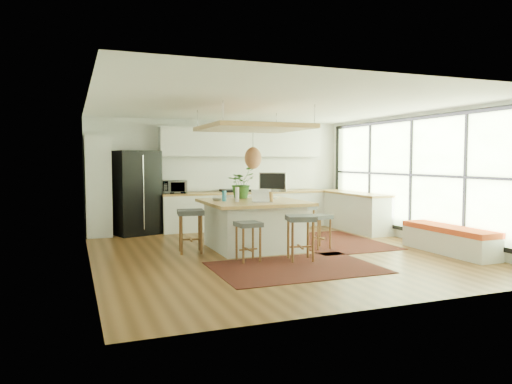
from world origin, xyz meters
name	(u,v)px	position (x,y,z in m)	size (l,w,h in m)	color
floor	(276,253)	(0.00, 0.00, 0.00)	(7.00, 7.00, 0.00)	#523317
ceiling	(276,106)	(0.00, 0.00, 2.70)	(7.00, 7.00, 0.00)	white
wall_back	(220,174)	(0.00, 3.50, 1.35)	(6.50, 6.50, 0.00)	silver
wall_front	(397,192)	(0.00, -3.50, 1.35)	(6.50, 6.50, 0.00)	silver
wall_left	(89,183)	(-3.25, 0.00, 1.35)	(7.00, 7.00, 0.00)	silver
wall_right	(419,178)	(3.25, 0.00, 1.35)	(7.00, 7.00, 0.00)	silver
window_wall	(418,175)	(3.22, 0.00, 1.40)	(0.10, 6.20, 2.60)	black
pantry	(98,186)	(-2.95, 3.18, 1.12)	(0.55, 0.60, 2.25)	silver
back_counter_base	(245,211)	(0.55, 3.18, 0.44)	(4.20, 0.60, 0.88)	silver
back_counter_top	(245,193)	(0.55, 3.18, 0.90)	(4.24, 0.64, 0.05)	olive
backsplash	(241,174)	(0.55, 3.48, 1.35)	(4.20, 0.02, 0.80)	white
upper_cabinets	(243,143)	(0.55, 3.32, 2.15)	(4.20, 0.34, 0.70)	silver
range	(236,209)	(0.30, 3.18, 0.50)	(0.76, 0.62, 1.00)	#A5A5AA
right_counter_base	(353,212)	(2.93, 2.00, 0.44)	(0.60, 2.50, 0.88)	silver
right_counter_top	(353,193)	(2.93, 2.00, 0.90)	(0.64, 2.54, 0.05)	olive
window_bench	(449,240)	(2.95, -1.20, 0.25)	(0.52, 2.00, 0.50)	silver
ceiling_panel	(253,142)	(-0.30, 0.40, 2.05)	(1.86, 1.86, 0.80)	olive
rug_near	(296,268)	(-0.20, -1.27, 0.01)	(2.60, 1.80, 0.01)	black
rug_right	(333,242)	(1.57, 0.63, 0.01)	(1.80, 2.60, 0.01)	black
fridge	(136,194)	(-2.13, 3.19, 0.93)	(0.96, 0.75, 1.93)	black
island	(253,225)	(-0.24, 0.55, 0.47)	(1.85, 1.85, 0.93)	olive
stool_near_left	(248,241)	(-0.75, -0.56, 0.35)	(0.40, 0.40, 0.67)	#3D4043
stool_near_right	(300,240)	(0.11, -0.80, 0.35)	(0.46, 0.46, 0.77)	#3D4043
stool_right_front	(319,231)	(0.93, 0.04, 0.35)	(0.39, 0.39, 0.66)	#3D4043
stool_right_back	(302,225)	(0.98, 0.89, 0.35)	(0.45, 0.45, 0.76)	#3D4043
stool_left_side	(191,234)	(-1.47, 0.56, 0.35)	(0.47, 0.47, 0.80)	#3D4043
laptop	(262,196)	(-0.22, 0.13, 1.05)	(0.34, 0.36, 0.26)	#A5A5AA
monitor	(273,186)	(0.32, 0.90, 1.19)	(0.59, 0.21, 0.54)	#A5A5AA
microwave	(174,185)	(-1.25, 3.13, 1.12)	(0.56, 0.31, 0.38)	#A5A5AA
island_plant	(241,186)	(-0.26, 1.17, 1.18)	(0.58, 0.64, 0.50)	#1E4C19
island_bowl	(217,199)	(-0.87, 0.85, 0.96)	(0.22, 0.22, 0.05)	beige
island_bottle_0	(225,196)	(-0.79, 0.65, 1.03)	(0.07, 0.07, 0.19)	teal
island_bottle_1	(236,197)	(-0.64, 0.40, 1.03)	(0.07, 0.07, 0.19)	white
island_bottle_2	(271,197)	(0.01, 0.25, 1.03)	(0.07, 0.07, 0.19)	#AA7338
island_bottle_3	(269,195)	(0.11, 0.60, 1.03)	(0.07, 0.07, 0.19)	beige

